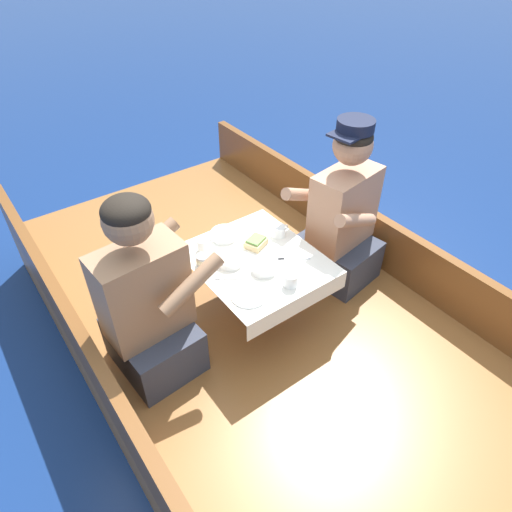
{
  "coord_description": "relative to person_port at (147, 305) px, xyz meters",
  "views": [
    {
      "loc": [
        -1.09,
        -1.45,
        2.29
      ],
      "look_at": [
        0.0,
        0.04,
        0.78
      ],
      "focal_mm": 32.0,
      "sensor_mm": 36.0,
      "label": 1
    }
  ],
  "objects": [
    {
      "name": "person_port",
      "position": [
        0.0,
        0.0,
        0.0
      ],
      "size": [
        0.54,
        0.47,
        1.0
      ],
      "rotation": [
        0.0,
        0.0,
        0.07
      ],
      "color": "#333847",
      "rests_on": "boat_deck"
    },
    {
      "name": "boat_deck",
      "position": [
        0.61,
        -0.06,
        -0.59
      ],
      "size": [
        1.89,
        3.6,
        0.36
      ],
      "primitive_type": "cube",
      "color": "brown",
      "rests_on": "ground_plane"
    },
    {
      "name": "ground_plane",
      "position": [
        0.61,
        -0.06,
        -0.76
      ],
      "size": [
        60.0,
        60.0,
        0.0
      ],
      "primitive_type": "plane",
      "color": "navy"
    },
    {
      "name": "plate_bread",
      "position": [
        0.42,
        -0.24,
        0.0
      ],
      "size": [
        0.17,
        0.17,
        0.01
      ],
      "color": "white",
      "rests_on": "cockpit_table"
    },
    {
      "name": "coffee_cup_port",
      "position": [
        0.43,
        0.2,
        0.03
      ],
      "size": [
        0.09,
        0.06,
        0.07
      ],
      "color": "white",
      "rests_on": "cockpit_table"
    },
    {
      "name": "coffee_cup_starboard",
      "position": [
        0.84,
        0.07,
        0.03
      ],
      "size": [
        0.11,
        0.08,
        0.06
      ],
      "color": "white",
      "rests_on": "cockpit_table"
    },
    {
      "name": "gunwale_starboard",
      "position": [
        1.53,
        -0.06,
        -0.24
      ],
      "size": [
        0.06,
        3.6,
        0.34
      ],
      "primitive_type": "cube",
      "color": "brown",
      "rests_on": "boat_deck"
    },
    {
      "name": "plate_sandwich",
      "position": [
        0.67,
        0.05,
        0.0
      ],
      "size": [
        0.18,
        0.18,
        0.01
      ],
      "color": "white",
      "rests_on": "cockpit_table"
    },
    {
      "name": "bowl_center_far",
      "position": [
        0.58,
        0.23,
        0.02
      ],
      "size": [
        0.15,
        0.15,
        0.04
      ],
      "color": "white",
      "rests_on": "cockpit_table"
    },
    {
      "name": "bowl_starboard_near",
      "position": [
        0.59,
        -0.13,
        0.02
      ],
      "size": [
        0.13,
        0.13,
        0.04
      ],
      "color": "white",
      "rests_on": "cockpit_table"
    },
    {
      "name": "gunwale_port",
      "position": [
        -0.3,
        -0.06,
        -0.24
      ],
      "size": [
        0.06,
        3.6,
        0.34
      ],
      "primitive_type": "cube",
      "color": "brown",
      "rests_on": "boat_deck"
    },
    {
      "name": "tin_can",
      "position": [
        0.37,
        0.1,
        0.03
      ],
      "size": [
        0.07,
        0.07,
        0.05
      ],
      "color": "silver",
      "rests_on": "cockpit_table"
    },
    {
      "name": "person_starboard",
      "position": [
        1.23,
        -0.04,
        0.01
      ],
      "size": [
        0.56,
        0.51,
        1.02
      ],
      "rotation": [
        0.0,
        0.0,
        3.29
      ],
      "color": "#333847",
      "rests_on": "boat_deck"
    },
    {
      "name": "coffee_cup_center",
      "position": [
        0.63,
        -0.29,
        0.03
      ],
      "size": [
        0.1,
        0.07,
        0.07
      ],
      "color": "white",
      "rests_on": "cockpit_table"
    },
    {
      "name": "sandwich",
      "position": [
        0.67,
        0.05,
        0.03
      ],
      "size": [
        0.14,
        0.13,
        0.05
      ],
      "rotation": [
        0.0,
        0.0,
        0.38
      ],
      "color": "#E0BC7F",
      "rests_on": "plate_sandwich"
    },
    {
      "name": "cockpit_table",
      "position": [
        0.61,
        -0.03,
        -0.05
      ],
      "size": [
        0.63,
        0.72,
        0.41
      ],
      "color": "#B2B2B7",
      "rests_on": "boat_deck"
    },
    {
      "name": "utensil_fork_port",
      "position": [
        0.76,
        -0.14,
        0.0
      ],
      "size": [
        0.15,
        0.11,
        0.0
      ],
      "rotation": [
        0.0,
        0.0,
        2.56
      ],
      "color": "silver",
      "rests_on": "cockpit_table"
    },
    {
      "name": "utensil_knife_starboard",
      "position": [
        0.51,
        0.12,
        0.0
      ],
      "size": [
        0.17,
        0.02,
        0.0
      ],
      "rotation": [
        0.0,
        0.0,
        0.04
      ],
      "color": "silver",
      "rests_on": "cockpit_table"
    },
    {
      "name": "bowl_port_near",
      "position": [
        0.48,
        0.03,
        0.02
      ],
      "size": [
        0.14,
        0.14,
        0.04
      ],
      "color": "white",
      "rests_on": "cockpit_table"
    },
    {
      "name": "utensil_spoon_port",
      "position": [
        0.4,
        -0.07,
        0.0
      ],
      "size": [
        0.14,
        0.12,
        0.01
      ],
      "rotation": [
        0.0,
        0.0,
        2.47
      ],
      "color": "silver",
      "rests_on": "cockpit_table"
    }
  ]
}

